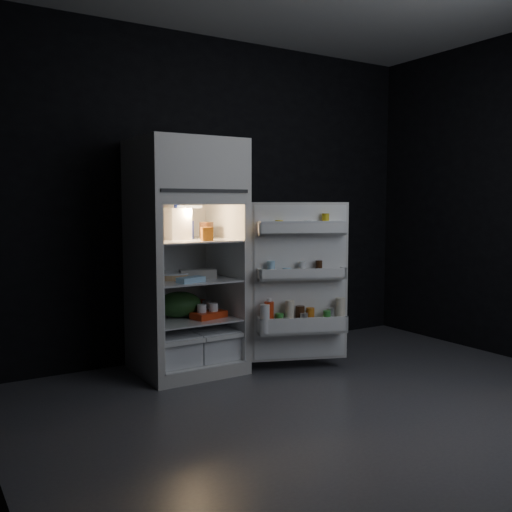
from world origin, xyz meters
TOP-DOWN VIEW (x-y plane):
  - floor at (0.00, 0.00)m, footprint 4.00×3.40m
  - wall_back at (0.00, 1.70)m, footprint 4.00×0.00m
  - refrigerator at (-0.49, 1.32)m, footprint 0.76×0.71m
  - fridge_door at (0.24, 0.81)m, footprint 0.74×0.44m
  - milk_jug at (-0.56, 1.31)m, footprint 0.18×0.18m
  - mayo_jar at (-0.45, 1.36)m, footprint 0.14×0.14m
  - jam_jar at (-0.31, 1.31)m, footprint 0.14×0.14m
  - amber_bottle at (-0.77, 1.42)m, footprint 0.10×0.10m
  - small_carton at (-0.42, 1.08)m, footprint 0.09×0.07m
  - egg_carton at (-0.42, 1.24)m, footprint 0.29×0.17m
  - pie at (-0.59, 1.34)m, footprint 0.39×0.39m
  - flat_package at (-0.56, 1.07)m, footprint 0.22×0.14m
  - wrapped_pkg at (-0.27, 1.39)m, footprint 0.13×0.12m
  - produce_bag at (-0.55, 1.32)m, footprint 0.43×0.39m
  - yogurt_tray at (-0.37, 1.16)m, footprint 0.29×0.21m
  - small_can_red at (-0.28, 1.46)m, footprint 0.08×0.08m
  - small_can_silver at (-0.26, 1.40)m, footprint 0.08×0.08m

SIDE VIEW (x-z plane):
  - floor at x=0.00m, z-range 0.00..0.00m
  - yogurt_tray at x=-0.37m, z-range 0.43..0.48m
  - small_can_red at x=-0.28m, z-range 0.43..0.52m
  - small_can_silver at x=-0.26m, z-range 0.43..0.52m
  - produce_bag at x=-0.55m, z-range 0.43..0.62m
  - fridge_door at x=0.24m, z-range 0.07..1.29m
  - pie at x=-0.59m, z-range 0.73..0.77m
  - flat_package at x=-0.56m, z-range 0.73..0.77m
  - wrapped_pkg at x=-0.27m, z-range 0.73..0.78m
  - egg_carton at x=-0.42m, z-range 0.73..0.80m
  - refrigerator at x=-0.49m, z-range 0.07..1.85m
  - small_carton at x=-0.42m, z-range 1.03..1.13m
  - jam_jar at x=-0.31m, z-range 1.03..1.16m
  - mayo_jar at x=-0.45m, z-range 1.03..1.17m
  - amber_bottle at x=-0.77m, z-range 1.03..1.25m
  - milk_jug at x=-0.56m, z-range 1.03..1.27m
  - wall_back at x=0.00m, z-range 0.00..2.70m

